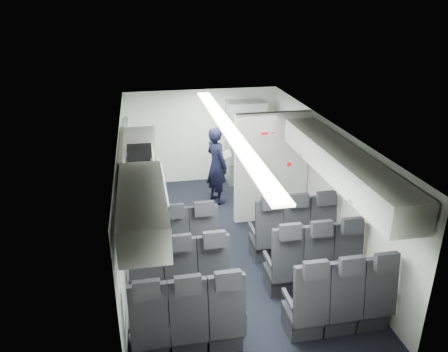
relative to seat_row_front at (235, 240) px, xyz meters
name	(u,v)px	position (x,y,z in m)	size (l,w,h in m)	color
cabin_shell	(229,187)	(0.00, 0.53, 0.72)	(3.41, 6.01, 2.16)	black
seat_row_front	(235,240)	(0.00, 0.00, 0.00)	(3.33, 0.56, 1.24)	#252629
seat_row_mid	(248,273)	(0.00, -0.90, 0.00)	(3.33, 0.56, 1.24)	#252629
seat_row_rear	(266,315)	(0.00, -1.80, 0.00)	(3.33, 0.56, 1.24)	#252629
overhead_bin_left_rear	(143,207)	(-1.40, -1.47, 1.46)	(0.53, 1.80, 0.40)	silver
overhead_bin_left_front_open	(138,163)	(-1.44, 0.28, 1.33)	(0.64, 1.70, 0.72)	#9E9E93
overhead_bin_right_rear	(372,188)	(1.40, -1.47, 1.46)	(0.53, 1.80, 0.40)	silver
overhead_bin_right_front	(317,144)	(1.40, 0.28, 1.46)	(0.53, 1.70, 0.40)	silver
bulkhead_partition	(271,168)	(0.98, 1.33, 0.67)	(1.40, 0.15, 2.13)	silver
galley_unit	(245,143)	(0.95, 3.25, 0.55)	(0.85, 0.52, 1.90)	#939399
boarding_door	(130,169)	(-1.64, 2.09, 0.55)	(0.12, 1.27, 1.86)	silver
flight_attendant	(217,165)	(0.11, 2.32, 0.41)	(0.60, 0.39, 1.63)	black
carry_on_bag	(140,153)	(-1.41, 0.62, 1.38)	(0.38, 0.26, 0.23)	black
papers	(226,155)	(0.30, 2.27, 0.65)	(0.21, 0.02, 0.15)	white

